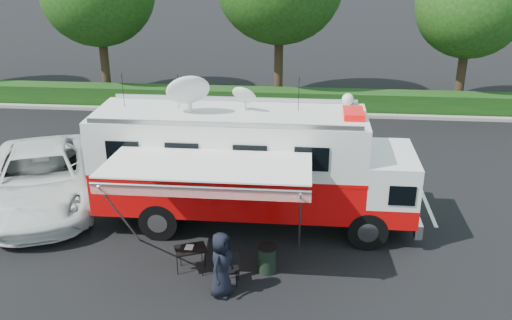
{
  "coord_description": "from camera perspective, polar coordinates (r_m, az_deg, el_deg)",
  "views": [
    {
      "loc": [
        1.45,
        -15.33,
        8.4
      ],
      "look_at": [
        0.0,
        0.5,
        1.9
      ],
      "focal_mm": 40.0,
      "sensor_mm": 36.0,
      "label": 1
    }
  ],
  "objects": [
    {
      "name": "back_border",
      "position": [
        28.44,
        4.74,
        15.31
      ],
      "size": [
        60.0,
        6.14,
        8.87
      ],
      "color": "#9E998E",
      "rests_on": "ground_plane"
    },
    {
      "name": "white_suv",
      "position": [
        19.98,
        -20.37,
        -4.13
      ],
      "size": [
        5.23,
        7.27,
        1.84
      ],
      "primitive_type": "imported",
      "rotation": [
        0.0,
        0.0,
        0.37
      ],
      "color": "silver",
      "rests_on": "ground_plane"
    },
    {
      "name": "folding_chair",
      "position": [
        14.68,
        -2.46,
        -10.39
      ],
      "size": [
        0.47,
        0.49,
        0.84
      ],
      "color": "black",
      "rests_on": "ground_plane"
    },
    {
      "name": "stall_lines",
      "position": [
        20.26,
        -0.77,
        -2.25
      ],
      "size": [
        24.12,
        5.5,
        0.01
      ],
      "color": "silver",
      "rests_on": "ground_plane"
    },
    {
      "name": "command_truck",
      "position": [
        16.71,
        -0.43,
        -0.54
      ],
      "size": [
        9.39,
        2.58,
        4.51
      ],
      "color": "black",
      "rests_on": "ground_plane"
    },
    {
      "name": "awning",
      "position": [
        14.0,
        -4.95,
        -0.98
      ],
      "size": [
        5.12,
        2.65,
        3.09
      ],
      "color": "white",
      "rests_on": "ground_plane"
    },
    {
      "name": "folding_table",
      "position": [
        15.09,
        -6.54,
        -8.92
      ],
      "size": [
        0.96,
        0.83,
        0.68
      ],
      "color": "black",
      "rests_on": "ground_plane"
    },
    {
      "name": "trash_bin",
      "position": [
        15.09,
        1.13,
        -9.86
      ],
      "size": [
        0.5,
        0.5,
        0.76
      ],
      "color": "black",
      "rests_on": "ground_plane"
    },
    {
      "name": "ground_plane",
      "position": [
        17.55,
        -0.15,
        -6.37
      ],
      "size": [
        120.0,
        120.0,
        0.0
      ],
      "primitive_type": "plane",
      "color": "black",
      "rests_on": "ground"
    },
    {
      "name": "person",
      "position": [
        14.49,
        -3.41,
        -13.24
      ],
      "size": [
        0.76,
        0.95,
        1.7
      ],
      "primitive_type": "imported",
      "rotation": [
        0.0,
        0.0,
        1.27
      ],
      "color": "black",
      "rests_on": "ground_plane"
    }
  ]
}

